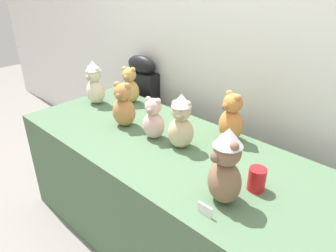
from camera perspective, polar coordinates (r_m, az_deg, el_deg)
name	(u,v)px	position (r m, az deg, el deg)	size (l,w,h in m)	color
wall_back	(240,28)	(2.10, 12.92, 16.89)	(7.00, 0.08, 2.60)	white
display_table	(168,196)	(2.01, 0.00, -12.53)	(1.99, 0.80, 0.74)	#4C6B4C
instrument_case	(144,113)	(2.74, -4.46, 2.43)	(0.29, 0.14, 1.01)	black
teddy_bear_sand	(181,122)	(1.70, 2.37, 0.74)	(0.19, 0.18, 0.32)	#CCB78E
teddy_bear_mocha	(226,167)	(1.32, 10.40, -7.35)	(0.20, 0.19, 0.35)	#7F6047
teddy_bear_caramel	(124,106)	(1.98, -8.07, 3.65)	(0.19, 0.17, 0.29)	#B27A42
teddy_bear_blush	(153,119)	(1.82, -2.66, 1.19)	(0.16, 0.15, 0.26)	beige
teddy_bear_cream	(95,83)	(2.35, -13.16, 7.59)	(0.16, 0.14, 0.32)	beige
teddy_bear_honey	(130,86)	(2.34, -6.96, 7.21)	(0.18, 0.16, 0.27)	tan
teddy_bear_ginger	(231,118)	(1.83, 11.39, 1.41)	(0.18, 0.17, 0.29)	#D17F3D
party_cup_red	(257,179)	(1.48, 15.81, -9.25)	(0.08, 0.08, 0.11)	red
name_card_front_left	(205,210)	(1.33, 6.72, -14.88)	(0.07, 0.01, 0.05)	white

